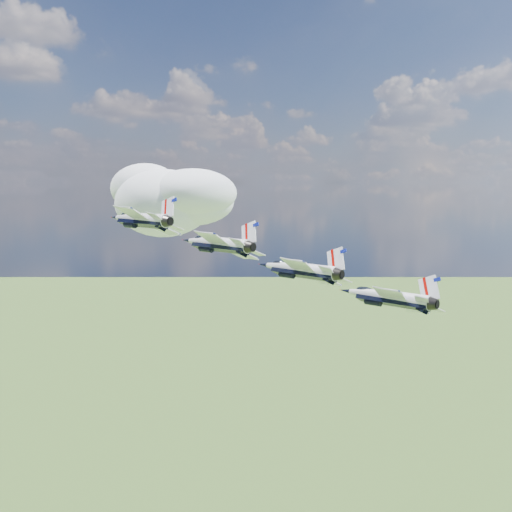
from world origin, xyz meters
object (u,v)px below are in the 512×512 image
jet_1 (216,243)px  jet_2 (298,269)px  jet_3 (385,297)px  jet_0 (139,219)px

jet_1 → jet_2: bearing=-62.4°
jet_2 → jet_3: size_ratio=1.00×
jet_0 → jet_3: 39.13m
jet_0 → jet_2: bearing=-62.4°
jet_1 → jet_3: jet_1 is taller
jet_0 → jet_2: jet_0 is taller
jet_3 → jet_1: bearing=117.6°
jet_0 → jet_2: size_ratio=1.00×
jet_1 → jet_3: 26.09m
jet_1 → jet_2: (8.62, -9.16, -3.44)m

